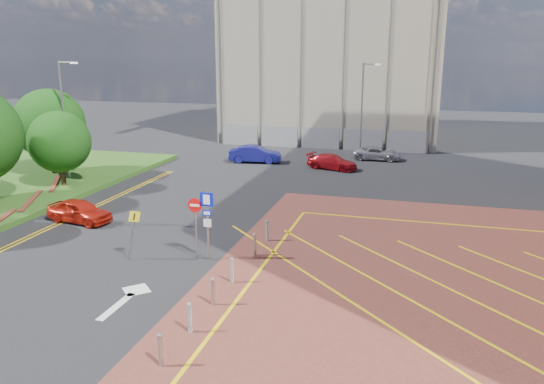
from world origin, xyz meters
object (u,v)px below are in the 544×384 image
at_px(sign_cluster, 203,217).
at_px(car_red_left, 79,211).
at_px(tree_d, 49,124).
at_px(car_blue_back, 255,154).
at_px(tree_c, 59,142).
at_px(warning_sign, 133,229).
at_px(lamp_back, 363,105).
at_px(car_red_back, 332,162).
at_px(lamp_left_far, 65,115).
at_px(car_silver_back, 377,153).

relative_size(sign_cluster, car_red_left, 0.88).
bearing_deg(tree_d, car_blue_back, 35.70).
relative_size(tree_c, warning_sign, 2.18).
bearing_deg(tree_c, sign_cluster, -33.16).
height_order(lamp_back, car_red_back, lamp_back).
distance_m(tree_d, warning_sign, 19.10).
distance_m(tree_d, lamp_left_far, 2.44).
xyz_separation_m(lamp_back, sign_cluster, (-3.78, -27.02, -2.41)).
distance_m(lamp_back, sign_cluster, 27.38).
height_order(tree_d, car_blue_back, tree_d).
xyz_separation_m(lamp_left_far, car_red_left, (6.24, -7.85, -4.04)).
relative_size(lamp_left_far, car_red_left, 2.20).
xyz_separation_m(lamp_left_far, lamp_back, (18.50, 16.00, -0.30)).
bearing_deg(car_silver_back, car_red_left, 147.18).
height_order(car_red_left, car_silver_back, car_red_left).
height_order(warning_sign, car_red_left, warning_sign).
relative_size(lamp_left_far, warning_sign, 3.55).
relative_size(lamp_left_far, sign_cluster, 2.50).
relative_size(lamp_left_far, lamp_back, 1.00).
relative_size(lamp_back, car_silver_back, 2.01).
distance_m(lamp_back, warning_sign, 28.83).
bearing_deg(car_red_left, car_silver_back, -23.98).
relative_size(car_red_left, car_red_back, 0.91).
bearing_deg(tree_d, lamp_back, 36.09).
bearing_deg(car_silver_back, warning_sign, 161.87).
bearing_deg(warning_sign, lamp_left_far, 134.80).
bearing_deg(tree_c, lamp_left_far, 114.71).
bearing_deg(car_red_back, tree_d, 128.63).
bearing_deg(warning_sign, sign_cluster, 16.67).
distance_m(car_red_left, car_red_back, 20.14).
xyz_separation_m(tree_d, sign_cluster, (16.80, -12.02, -1.92)).
bearing_deg(lamp_left_far, sign_cluster, -36.82).
distance_m(warning_sign, car_red_left, 6.92).
height_order(tree_d, car_red_back, tree_d).
bearing_deg(lamp_left_far, tree_c, -65.29).
height_order(lamp_left_far, lamp_back, lamp_left_far).
height_order(car_red_left, car_red_back, car_red_left).
distance_m(lamp_left_far, warning_sign, 17.06).
bearing_deg(lamp_back, car_blue_back, -143.32).
bearing_deg(car_blue_back, car_silver_back, -77.12).
bearing_deg(car_silver_back, tree_d, 119.84).
height_order(tree_d, lamp_left_far, lamp_left_far).
distance_m(car_blue_back, car_red_back, 6.62).
relative_size(lamp_back, warning_sign, 3.55).
bearing_deg(warning_sign, tree_d, 137.13).
height_order(lamp_back, car_red_left, lamp_back).
bearing_deg(car_red_left, lamp_back, -18.64).
height_order(tree_d, sign_cluster, tree_d).
bearing_deg(car_red_back, car_red_left, 163.12).
relative_size(tree_c, tree_d, 0.81).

